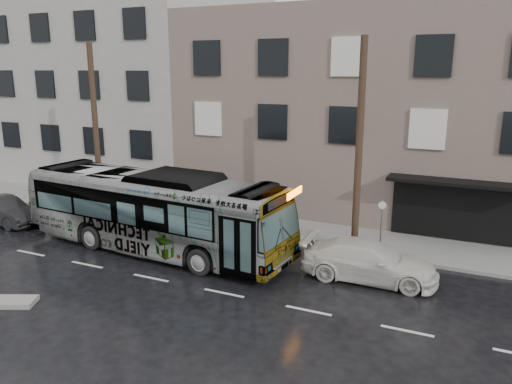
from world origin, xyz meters
TOP-DOWN VIEW (x-y plane):
  - ground at (0.00, 0.00)m, footprint 120.00×120.00m
  - sidewalk at (0.00, 4.90)m, footprint 90.00×3.60m
  - building_taupe at (5.00, 12.70)m, footprint 20.00×12.00m
  - building_grey at (-18.00, 14.20)m, footprint 26.00×15.00m
  - utility_pole_front at (6.50, 3.30)m, footprint 0.30×0.30m
  - utility_pole_rear at (-7.50, 3.30)m, footprint 0.30×0.30m
  - sign_post at (7.60, 3.30)m, footprint 0.06×0.06m
  - bus at (-1.68, 0.14)m, footprint 13.05×4.01m
  - white_sedan at (7.65, 0.90)m, footprint 5.21×2.30m
  - dark_sedan at (-11.06, -0.01)m, footprint 4.38×1.77m
  - slush_pile at (-3.10, -6.36)m, footprint 1.97×1.47m

SIDE VIEW (x-z plane):
  - ground at x=0.00m, z-range 0.00..0.00m
  - sidewalk at x=0.00m, z-range 0.00..0.15m
  - slush_pile at x=-3.10m, z-range 0.00..0.18m
  - dark_sedan at x=-11.06m, z-range 0.00..1.42m
  - white_sedan at x=7.65m, z-range 0.00..1.49m
  - sign_post at x=7.60m, z-range 0.15..2.55m
  - bus at x=-1.68m, z-range 0.00..3.58m
  - utility_pole_front at x=6.50m, z-range 0.15..9.15m
  - utility_pole_rear at x=-7.50m, z-range 0.15..9.15m
  - building_taupe at x=5.00m, z-range 0.00..11.00m
  - building_grey at x=-18.00m, z-range 0.00..16.00m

